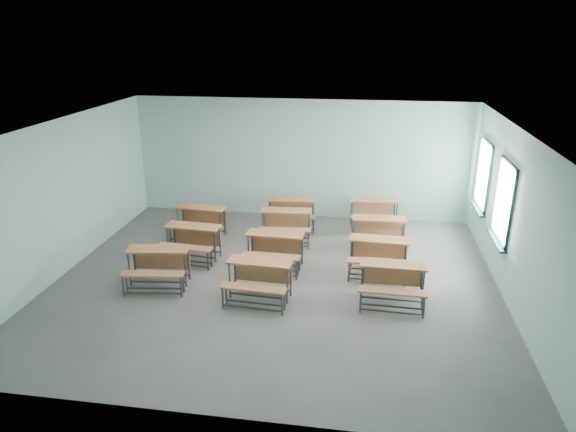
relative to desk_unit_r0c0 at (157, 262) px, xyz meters
name	(u,v)px	position (x,y,z in m)	size (l,w,h in m)	color
room	(279,208)	(2.38, 0.58, 1.08)	(9.04, 8.04, 3.24)	slate
desk_unit_r0c0	(157,262)	(0.00, 0.00, 0.00)	(1.32, 0.97, 0.77)	#A1603A
desk_unit_r0c1	(259,275)	(2.13, -0.26, 0.00)	(1.28, 0.90, 0.77)	#A1603A
desk_unit_r0c2	(393,278)	(4.63, 0.00, 0.00)	(1.25, 0.85, 0.77)	#A1603A
desk_unit_r1c0	(192,238)	(0.26, 1.33, 0.00)	(1.30, 0.93, 0.77)	#A1603A
desk_unit_r1c1	(274,246)	(2.17, 1.16, 0.00)	(1.26, 0.86, 0.77)	#A1603A
desk_unit_r1c2	(378,252)	(4.39, 1.19, 0.00)	(1.28, 0.89, 0.77)	#A1603A
desk_unit_r2c0	(199,218)	(0.03, 2.59, 0.00)	(1.30, 0.93, 0.77)	#A1603A
desk_unit_r2c1	(286,221)	(2.19, 2.67, 0.00)	(1.30, 0.93, 0.77)	#A1603A
desk_unit_r2c2	(379,230)	(4.42, 2.46, 0.00)	(1.24, 0.84, 0.77)	#A1603A
desk_unit_r3c1	(292,209)	(2.20, 3.55, 0.00)	(1.33, 0.98, 0.77)	#A1603A
desk_unit_r3c2	(375,210)	(4.32, 3.83, 0.00)	(1.32, 0.96, 0.77)	#A1603A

